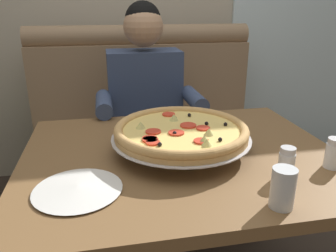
{
  "coord_description": "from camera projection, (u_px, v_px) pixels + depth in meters",
  "views": [
    {
      "loc": [
        -0.26,
        -1.06,
        1.26
      ],
      "look_at": [
        -0.04,
        0.04,
        0.84
      ],
      "focal_mm": 35.65,
      "sensor_mm": 36.0,
      "label": 1
    }
  ],
  "objects": [
    {
      "name": "shaker_parmesan",
      "position": [
        333.0,
        155.0,
        1.08
      ],
      "size": [
        0.05,
        0.05,
        0.1
      ],
      "color": "white",
      "rests_on": "dining_table"
    },
    {
      "name": "shaker_oregano",
      "position": [
        286.0,
        165.0,
        1.01
      ],
      "size": [
        0.05,
        0.05,
        0.1
      ],
      "color": "white",
      "rests_on": "dining_table"
    },
    {
      "name": "diner_main",
      "position": [
        147.0,
        111.0,
        1.81
      ],
      "size": [
        0.54,
        0.64,
        1.27
      ],
      "color": "#2D3342",
      "rests_on": "ground_plane"
    },
    {
      "name": "pizza",
      "position": [
        182.0,
        131.0,
        1.19
      ],
      "size": [
        0.5,
        0.5,
        0.11
      ],
      "color": "silver",
      "rests_on": "dining_table"
    },
    {
      "name": "booth_bench",
      "position": [
        148.0,
        144.0,
        2.17
      ],
      "size": [
        1.45,
        0.78,
        1.13
      ],
      "color": "#937556",
      "rests_on": "ground_plane"
    },
    {
      "name": "drinking_glass",
      "position": [
        283.0,
        190.0,
        0.86
      ],
      "size": [
        0.06,
        0.06,
        0.11
      ],
      "color": "silver",
      "rests_on": "dining_table"
    },
    {
      "name": "dining_table",
      "position": [
        181.0,
        176.0,
        1.23
      ],
      "size": [
        1.12,
        0.91,
        0.75
      ],
      "color": "brown",
      "rests_on": "ground_plane"
    },
    {
      "name": "plate_near_left",
      "position": [
        78.0,
        188.0,
        0.95
      ],
      "size": [
        0.25,
        0.25,
        0.02
      ],
      "color": "white",
      "rests_on": "dining_table"
    },
    {
      "name": "patio_chair",
      "position": [
        231.0,
        75.0,
        3.64
      ],
      "size": [
        0.4,
        0.4,
        0.86
      ],
      "color": "black",
      "rests_on": "ground_plane"
    }
  ]
}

